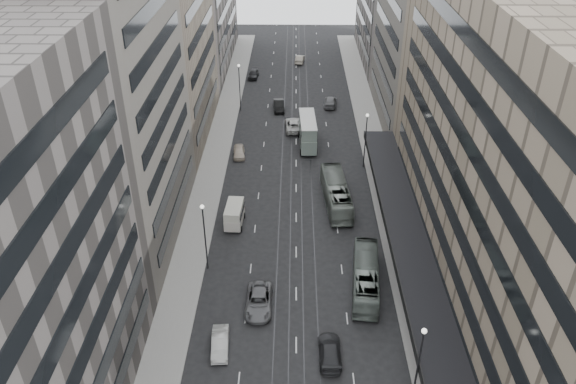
{
  "coord_description": "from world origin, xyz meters",
  "views": [
    {
      "loc": [
        -0.32,
        -35.8,
        39.65
      ],
      "look_at": [
        -0.99,
        19.54,
        5.25
      ],
      "focal_mm": 35.0,
      "sensor_mm": 36.0,
      "label": 1
    }
  ],
  "objects_px": {
    "double_decker": "(308,131)",
    "sedan_1": "(220,343)",
    "panel_van": "(234,214)",
    "bus_far": "(336,193)",
    "sedan_2": "(259,301)",
    "bus_near": "(366,277)"
  },
  "relations": [
    {
      "from": "double_decker",
      "to": "sedan_1",
      "type": "height_order",
      "value": "double_decker"
    },
    {
      "from": "panel_van",
      "to": "bus_far",
      "type": "bearing_deg",
      "value": 23.82
    },
    {
      "from": "sedan_2",
      "to": "bus_far",
      "type": "bearing_deg",
      "value": 65.13
    },
    {
      "from": "bus_far",
      "to": "sedan_1",
      "type": "bearing_deg",
      "value": 59.21
    },
    {
      "from": "sedan_1",
      "to": "panel_van",
      "type": "bearing_deg",
      "value": 87.19
    },
    {
      "from": "bus_near",
      "to": "bus_far",
      "type": "bearing_deg",
      "value": -76.72
    },
    {
      "from": "bus_near",
      "to": "bus_far",
      "type": "relative_size",
      "value": 0.92
    },
    {
      "from": "sedan_2",
      "to": "panel_van",
      "type": "bearing_deg",
      "value": 104.54
    },
    {
      "from": "double_decker",
      "to": "panel_van",
      "type": "relative_size",
      "value": 1.9
    },
    {
      "from": "bus_near",
      "to": "double_decker",
      "type": "height_order",
      "value": "double_decker"
    },
    {
      "from": "bus_near",
      "to": "sedan_2",
      "type": "relative_size",
      "value": 1.91
    },
    {
      "from": "panel_van",
      "to": "double_decker",
      "type": "bearing_deg",
      "value": 69.58
    },
    {
      "from": "double_decker",
      "to": "panel_van",
      "type": "bearing_deg",
      "value": -116.01
    },
    {
      "from": "double_decker",
      "to": "panel_van",
      "type": "distance_m",
      "value": 23.12
    },
    {
      "from": "bus_far",
      "to": "sedan_2",
      "type": "relative_size",
      "value": 2.07
    },
    {
      "from": "sedan_1",
      "to": "bus_far",
      "type": "bearing_deg",
      "value": 59.56
    },
    {
      "from": "bus_near",
      "to": "sedan_2",
      "type": "bearing_deg",
      "value": 21.47
    },
    {
      "from": "bus_far",
      "to": "panel_van",
      "type": "distance_m",
      "value": 13.5
    },
    {
      "from": "bus_far",
      "to": "double_decker",
      "type": "bearing_deg",
      "value": -82.98
    },
    {
      "from": "double_decker",
      "to": "panel_van",
      "type": "xyz_separation_m",
      "value": [
        -9.25,
        -21.17,
        -0.95
      ]
    },
    {
      "from": "bus_far",
      "to": "double_decker",
      "type": "relative_size",
      "value": 1.39
    },
    {
      "from": "double_decker",
      "to": "sedan_1",
      "type": "xyz_separation_m",
      "value": [
        -8.74,
        -41.1,
        -1.75
      ]
    }
  ]
}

